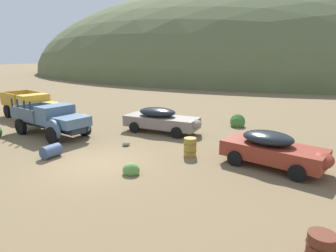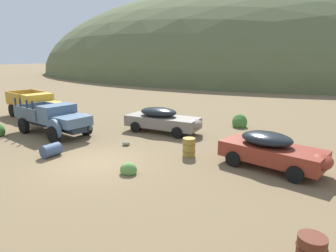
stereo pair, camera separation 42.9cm
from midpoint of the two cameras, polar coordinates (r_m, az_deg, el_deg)
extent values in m
plane|color=brown|center=(13.81, -14.49, -7.07)|extent=(300.00, 300.00, 0.00)
ellipsoid|color=#56603D|center=(79.75, 11.39, 9.85)|extent=(113.30, 76.69, 41.01)
cube|color=brown|center=(25.22, -25.38, 2.87)|extent=(5.65, 2.14, 0.36)
cube|color=gold|center=(23.31, -23.45, 3.42)|extent=(2.09, 2.11, 0.55)
cube|color=#B7B2A8|center=(22.58, -22.53, 3.14)|extent=(0.33, 1.21, 0.44)
cylinder|color=gold|center=(23.15, -25.96, 2.22)|extent=(1.21, 0.43, 1.20)
cylinder|color=gold|center=(24.03, -21.35, 3.02)|extent=(1.21, 0.43, 1.20)
cube|color=gold|center=(24.64, -25.05, 4.35)|extent=(1.69, 2.27, 1.05)
cube|color=black|center=(24.09, -24.53, 4.72)|extent=(0.41, 1.71, 0.59)
cube|color=#B5882D|center=(26.58, -26.77, 3.74)|extent=(3.19, 2.67, 0.12)
cube|color=#B5882D|center=(26.13, -29.05, 4.53)|extent=(2.77, 0.68, 0.95)
cube|color=#B5882D|center=(26.92, -24.79, 5.20)|extent=(2.77, 0.68, 0.95)
cube|color=#B5882D|center=(27.75, -27.96, 5.08)|extent=(0.54, 2.11, 0.95)
cylinder|color=black|center=(23.18, -26.01, 1.52)|extent=(1.00, 0.47, 0.96)
cylinder|color=black|center=(24.10, -21.18, 2.39)|extent=(1.00, 0.47, 0.96)
cylinder|color=black|center=(26.47, -29.08, 2.52)|extent=(1.00, 0.47, 0.96)
cylinder|color=black|center=(27.28, -24.72, 3.27)|extent=(1.00, 0.47, 0.96)
cube|color=#262D39|center=(19.34, -22.20, 0.28)|extent=(5.43, 1.69, 0.36)
cube|color=slate|center=(17.61, -19.01, 0.85)|extent=(1.91, 1.93, 0.55)
cube|color=#B7B2A8|center=(16.97, -17.50, 0.41)|extent=(0.24, 1.18, 0.44)
cylinder|color=slate|center=(17.35, -22.10, -0.80)|extent=(1.21, 0.34, 1.20)
cylinder|color=slate|center=(18.43, -16.72, 0.42)|extent=(1.21, 0.34, 1.20)
cube|color=slate|center=(18.77, -21.59, 2.17)|extent=(1.50, 2.12, 1.05)
cube|color=black|center=(18.27, -20.72, 2.62)|extent=(0.28, 1.66, 0.59)
cube|color=#4D5B67|center=(20.54, -24.37, 1.49)|extent=(2.96, 2.40, 0.12)
cube|color=#4D5B67|center=(20.01, -27.04, 2.12)|extent=(2.69, 0.47, 0.70)
cube|color=#4D5B67|center=(20.96, -22.04, 3.08)|extent=(2.69, 0.47, 0.70)
cube|color=#4D5B67|center=(21.60, -26.15, 2.96)|extent=(0.38, 2.05, 0.70)
cube|color=#262D39|center=(20.89, -28.54, 4.06)|extent=(0.09, 0.09, 0.50)
cube|color=#262D39|center=(20.28, -27.73, 3.91)|extent=(0.09, 0.09, 0.50)
cube|color=#262D39|center=(19.56, -26.70, 3.72)|extent=(0.09, 0.09, 0.50)
cube|color=#262D39|center=(18.96, -25.78, 3.55)|extent=(0.09, 0.09, 0.50)
cylinder|color=black|center=(17.39, -22.16, -1.73)|extent=(0.99, 0.41, 0.96)
cylinder|color=black|center=(18.52, -16.53, -0.39)|extent=(0.99, 0.41, 0.96)
cylinder|color=black|center=(20.35, -27.18, -0.12)|extent=(0.99, 0.41, 0.96)
cylinder|color=black|center=(21.33, -22.06, 0.96)|extent=(0.99, 0.41, 0.96)
cube|color=slate|center=(18.57, -1.97, 0.84)|extent=(4.79, 1.96, 0.68)
ellipsoid|color=black|center=(18.58, -2.75, 2.73)|extent=(2.52, 1.64, 0.57)
ellipsoid|color=slate|center=(17.67, 4.09, 0.39)|extent=(1.10, 1.43, 0.61)
cylinder|color=black|center=(17.26, 0.96, -1.29)|extent=(0.69, 0.23, 0.68)
cylinder|color=black|center=(18.79, 3.21, -0.09)|extent=(0.69, 0.23, 0.68)
cylinder|color=black|center=(18.66, -7.17, -0.27)|extent=(0.69, 0.23, 0.68)
cylinder|color=black|center=(20.08, -4.47, 0.78)|extent=(0.69, 0.23, 0.68)
cube|color=maroon|center=(13.47, 18.77, -4.83)|extent=(4.50, 2.53, 0.68)
ellipsoid|color=black|center=(13.39, 17.95, -2.19)|extent=(2.46, 1.95, 0.57)
ellipsoid|color=maroon|center=(12.95, 26.71, -6.00)|extent=(1.18, 1.57, 0.61)
cylinder|color=black|center=(12.41, 22.84, -8.44)|extent=(0.71, 0.32, 0.68)
cylinder|color=black|center=(14.03, 25.03, -6.14)|extent=(0.71, 0.32, 0.68)
cylinder|color=black|center=(13.31, 11.95, -6.15)|extent=(0.71, 0.32, 0.68)
cylinder|color=black|center=(14.83, 15.19, -4.28)|extent=(0.71, 0.32, 0.68)
cylinder|color=olive|center=(14.24, 3.44, -4.09)|extent=(0.61, 0.61, 0.90)
torus|color=brown|center=(14.19, 3.45, -3.39)|extent=(0.65, 0.65, 0.03)
torus|color=brown|center=(14.30, 3.43, -4.77)|extent=(0.65, 0.65, 0.03)
cylinder|color=#5B2819|center=(7.98, 26.02, -20.89)|extent=(0.63, 0.63, 0.85)
torus|color=#401C11|center=(7.89, 26.16, -19.87)|extent=(0.68, 0.68, 0.03)
cylinder|color=#384C6B|center=(15.21, -22.48, -4.53)|extent=(0.65, 0.90, 0.62)
ellipsoid|color=#5B8E42|center=(12.34, -8.38, -8.49)|extent=(0.63, 0.57, 0.59)
ellipsoid|color=#5B8E42|center=(12.33, -8.02, -8.45)|extent=(0.67, 0.60, 0.62)
ellipsoid|color=#3D702D|center=(20.72, 12.76, 0.79)|extent=(1.02, 0.92, 1.12)
ellipsoid|color=#3D702D|center=(20.56, 12.71, 0.57)|extent=(0.94, 0.85, 0.96)
ellipsoid|color=#3D702D|center=(20.71, 12.68, 0.40)|extent=(0.82, 0.74, 0.62)
ellipsoid|color=slate|center=(16.11, -8.89, -3.41)|extent=(0.39, 0.42, 0.24)
camera|label=1|loc=(0.21, -90.77, -0.18)|focal=31.44mm
camera|label=2|loc=(0.21, 89.23, 0.18)|focal=31.44mm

